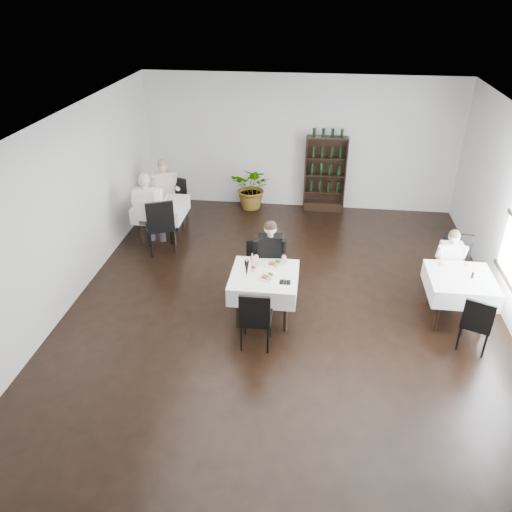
# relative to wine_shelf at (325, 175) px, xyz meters

# --- Properties ---
(room_shell) EXTENTS (9.00, 9.00, 9.00)m
(room_shell) POSITION_rel_wine_shelf_xyz_m (-0.60, -4.31, 0.65)
(room_shell) COLOR black
(room_shell) RESTS_ON ground
(wine_shelf) EXTENTS (0.90, 0.28, 1.75)m
(wine_shelf) POSITION_rel_wine_shelf_xyz_m (0.00, 0.00, 0.00)
(wine_shelf) COLOR black
(wine_shelf) RESTS_ON ground
(main_table) EXTENTS (1.03, 1.03, 0.77)m
(main_table) POSITION_rel_wine_shelf_xyz_m (-0.90, -4.31, -0.23)
(main_table) COLOR black
(main_table) RESTS_ON ground
(left_table) EXTENTS (0.98, 0.98, 0.77)m
(left_table) POSITION_rel_wine_shelf_xyz_m (-3.30, -1.81, -0.23)
(left_table) COLOR black
(left_table) RESTS_ON ground
(right_table) EXTENTS (0.98, 0.98, 0.77)m
(right_table) POSITION_rel_wine_shelf_xyz_m (2.10, -4.01, -0.23)
(right_table) COLOR black
(right_table) RESTS_ON ground
(potted_tree) EXTENTS (1.09, 1.00, 1.03)m
(potted_tree) POSITION_rel_wine_shelf_xyz_m (-1.63, -0.11, -0.33)
(potted_tree) COLOR #2B581E
(potted_tree) RESTS_ON ground
(main_chair_far) EXTENTS (0.52, 0.52, 0.93)m
(main_chair_far) POSITION_rel_wine_shelf_xyz_m (-1.06, -3.60, -0.32)
(main_chair_far) COLOR black
(main_chair_far) RESTS_ON ground
(main_chair_near) EXTENTS (0.44, 0.45, 0.97)m
(main_chair_near) POSITION_rel_wine_shelf_xyz_m (-0.93, -5.11, -0.29)
(main_chair_near) COLOR black
(main_chair_near) RESTS_ON ground
(left_chair_far) EXTENTS (0.60, 0.60, 1.04)m
(left_chair_far) POSITION_rel_wine_shelf_xyz_m (-3.19, -1.19, -0.25)
(left_chair_far) COLOR black
(left_chair_far) RESTS_ON ground
(left_chair_near) EXTENTS (0.69, 0.69, 1.14)m
(left_chair_near) POSITION_rel_wine_shelf_xyz_m (-3.11, -2.50, -0.20)
(left_chair_near) COLOR black
(left_chair_near) RESTS_ON ground
(right_chair_far) EXTENTS (0.50, 0.50, 1.07)m
(right_chair_far) POSITION_rel_wine_shelf_xyz_m (2.20, -3.29, -0.24)
(right_chair_far) COLOR black
(right_chair_far) RESTS_ON ground
(right_chair_near) EXTENTS (0.53, 0.53, 0.89)m
(right_chair_near) POSITION_rel_wine_shelf_xyz_m (2.19, -4.78, -0.34)
(right_chair_near) COLOR black
(right_chair_near) RESTS_ON ground
(diner_main) EXTENTS (0.55, 0.56, 1.41)m
(diner_main) POSITION_rel_wine_shelf_xyz_m (-0.86, -3.80, -0.03)
(diner_main) COLOR #44454C
(diner_main) RESTS_ON ground
(diner_left_far) EXTENTS (0.65, 0.68, 1.45)m
(diner_left_far) POSITION_rel_wine_shelf_xyz_m (-3.37, -1.21, -0.01)
(diner_left_far) COLOR #44454C
(diner_left_far) RESTS_ON ground
(diner_left_near) EXTENTS (0.61, 0.61, 1.60)m
(diner_left_near) POSITION_rel_wine_shelf_xyz_m (-3.37, -2.31, 0.08)
(diner_left_near) COLOR #44454C
(diner_left_near) RESTS_ON ground
(diner_right_far) EXTENTS (0.47, 0.47, 1.25)m
(diner_right_far) POSITION_rel_wine_shelf_xyz_m (2.06, -3.44, -0.12)
(diner_right_far) COLOR #44454C
(diner_right_far) RESTS_ON ground
(plate_far) EXTENTS (0.32, 0.32, 0.08)m
(plate_far) POSITION_rel_wine_shelf_xyz_m (-0.77, -4.02, -0.06)
(plate_far) COLOR white
(plate_far) RESTS_ON main_table
(plate_near) EXTENTS (0.33, 0.33, 0.08)m
(plate_near) POSITION_rel_wine_shelf_xyz_m (-0.84, -4.42, -0.06)
(plate_near) COLOR white
(plate_near) RESTS_ON main_table
(pilsner_dark) EXTENTS (0.08, 0.08, 0.34)m
(pilsner_dark) POSITION_rel_wine_shelf_xyz_m (-1.16, -4.42, 0.06)
(pilsner_dark) COLOR black
(pilsner_dark) RESTS_ON main_table
(pilsner_lager) EXTENTS (0.07, 0.07, 0.31)m
(pilsner_lager) POSITION_rel_wine_shelf_xyz_m (-1.10, -4.24, 0.05)
(pilsner_lager) COLOR gold
(pilsner_lager) RESTS_ON main_table
(coke_bottle) EXTENTS (0.07, 0.07, 0.26)m
(coke_bottle) POSITION_rel_wine_shelf_xyz_m (-1.08, -4.25, 0.03)
(coke_bottle) COLOR silver
(coke_bottle) RESTS_ON main_table
(napkin_cutlery) EXTENTS (0.17, 0.19, 0.02)m
(napkin_cutlery) POSITION_rel_wine_shelf_xyz_m (-0.57, -4.51, -0.07)
(napkin_cutlery) COLOR black
(napkin_cutlery) RESTS_ON main_table
(pepper_mill) EXTENTS (0.05, 0.05, 0.10)m
(pepper_mill) POSITION_rel_wine_shelf_xyz_m (2.25, -4.03, -0.03)
(pepper_mill) COLOR black
(pepper_mill) RESTS_ON right_table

